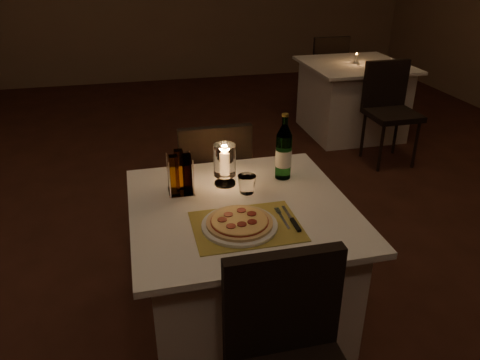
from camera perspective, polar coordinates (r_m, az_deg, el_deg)
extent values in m
cube|color=#401E14|center=(2.74, -5.93, -14.87)|extent=(8.00, 10.00, 0.02)
cube|color=white|center=(2.35, 0.12, -11.32)|extent=(0.88, 0.88, 0.71)
cube|color=white|center=(2.14, 0.13, -3.47)|extent=(1.00, 1.00, 0.03)
cube|color=black|center=(1.68, 5.24, -14.77)|extent=(0.42, 0.05, 0.42)
cube|color=black|center=(2.96, -3.53, -0.37)|extent=(0.42, 0.42, 0.05)
cube|color=black|center=(2.69, -2.96, 2.26)|extent=(0.42, 0.05, 0.42)
cylinder|color=black|center=(3.24, -0.99, -2.52)|extent=(0.03, 0.03, 0.44)
cylinder|color=black|center=(3.20, -6.96, -3.19)|extent=(0.03, 0.03, 0.44)
cylinder|color=black|center=(2.96, 0.45, -5.62)|extent=(0.03, 0.03, 0.44)
cylinder|color=black|center=(2.91, -6.11, -6.42)|extent=(0.03, 0.03, 0.44)
cube|color=#AB953B|center=(1.98, 0.79, -5.65)|extent=(0.45, 0.34, 0.00)
cylinder|color=white|center=(1.97, -0.06, -5.53)|extent=(0.32, 0.32, 0.01)
cylinder|color=#D8B77F|center=(1.96, -0.06, -5.21)|extent=(0.28, 0.28, 0.01)
cylinder|color=maroon|center=(1.96, -0.06, -5.02)|extent=(0.24, 0.24, 0.00)
cylinder|color=#EACC7F|center=(1.95, -0.06, -4.94)|extent=(0.24, 0.24, 0.00)
cylinder|color=maroon|center=(1.99, 1.44, -4.12)|extent=(0.04, 0.04, 0.00)
cylinder|color=maroon|center=(2.02, 0.18, -3.71)|extent=(0.04, 0.04, 0.00)
cylinder|color=maroon|center=(1.99, -1.43, -4.22)|extent=(0.04, 0.04, 0.00)
cylinder|color=maroon|center=(1.95, -2.19, -4.84)|extent=(0.04, 0.04, 0.00)
cylinder|color=maroon|center=(1.91, -1.10, -5.63)|extent=(0.04, 0.04, 0.00)
cylinder|color=maroon|center=(1.92, 0.23, -5.41)|extent=(0.04, 0.04, 0.00)
cylinder|color=maroon|center=(1.94, 1.50, -5.12)|extent=(0.04, 0.04, 0.00)
cube|color=silver|center=(2.02, 5.36, -4.94)|extent=(0.01, 0.14, 0.00)
cube|color=silver|center=(2.09, 4.63, -3.76)|extent=(0.02, 0.05, 0.00)
cube|color=black|center=(1.98, 6.78, -5.44)|extent=(0.02, 0.10, 0.01)
cube|color=silver|center=(2.08, 5.76, -3.99)|extent=(0.01, 0.12, 0.00)
cylinder|color=#58A459|center=(2.35, 5.32, 2.85)|extent=(0.08, 0.08, 0.23)
cylinder|color=#58A459|center=(2.28, 5.51, 7.22)|extent=(0.03, 0.03, 0.04)
cylinder|color=gold|center=(2.27, 5.55, 7.89)|extent=(0.03, 0.03, 0.01)
cylinder|color=silver|center=(2.36, 5.31, 2.72)|extent=(0.08, 0.08, 0.09)
cylinder|color=white|center=(2.32, -1.84, -0.38)|extent=(0.10, 0.10, 0.01)
cylinder|color=white|center=(2.31, -1.85, 0.20)|extent=(0.02, 0.02, 0.04)
cylinder|color=white|center=(2.27, -1.89, 2.46)|extent=(0.11, 0.11, 0.16)
cylinder|color=white|center=(2.27, -1.88, 2.10)|extent=(0.03, 0.03, 0.12)
ellipsoid|color=orange|center=(2.24, -1.91, 3.79)|extent=(0.02, 0.02, 0.03)
cube|color=white|center=(2.26, -7.16, -1.42)|extent=(0.12, 0.12, 0.01)
cylinder|color=white|center=(2.17, -8.56, -0.06)|extent=(0.01, 0.01, 0.18)
cylinder|color=white|center=(2.18, -5.69, 0.24)|extent=(0.01, 0.01, 0.18)
cylinder|color=white|center=(2.27, -8.84, 1.15)|extent=(0.01, 0.01, 0.18)
cylinder|color=white|center=(2.27, -6.09, 1.44)|extent=(0.01, 0.01, 0.18)
cube|color=#BF8C33|center=(2.19, -8.00, 0.53)|extent=(0.04, 0.04, 0.20)
cube|color=#3F1E14|center=(2.19, -6.44, 0.69)|extent=(0.04, 0.04, 0.20)
cube|color=#BF8C33|center=(2.24, -7.40, 1.26)|extent=(0.04, 0.04, 0.20)
cube|color=white|center=(5.11, 13.44, 9.43)|extent=(0.88, 0.88, 0.71)
cube|color=white|center=(5.01, 13.89, 13.46)|extent=(1.00, 1.00, 0.03)
cube|color=black|center=(4.41, 18.09, 7.59)|extent=(0.42, 0.42, 0.05)
cube|color=black|center=(4.50, 17.32, 11.13)|extent=(0.42, 0.05, 0.42)
cylinder|color=black|center=(4.27, 16.80, 3.71)|extent=(0.03, 0.03, 0.44)
cylinder|color=black|center=(4.45, 20.63, 4.02)|extent=(0.03, 0.03, 0.44)
cylinder|color=black|center=(4.55, 14.76, 5.36)|extent=(0.03, 0.03, 0.44)
cylinder|color=black|center=(4.71, 18.44, 5.60)|extent=(0.03, 0.03, 0.44)
cube|color=black|center=(5.78, 10.06, 12.77)|extent=(0.42, 0.42, 0.05)
cube|color=black|center=(5.56, 11.00, 14.61)|extent=(0.42, 0.05, 0.42)
cylinder|color=black|center=(6.06, 10.76, 10.99)|extent=(0.03, 0.03, 0.44)
cylinder|color=black|center=(5.93, 7.70, 10.88)|extent=(0.03, 0.03, 0.44)
cylinder|color=black|center=(5.76, 12.11, 10.07)|extent=(0.03, 0.03, 0.44)
cylinder|color=black|center=(5.62, 8.92, 9.95)|extent=(0.03, 0.03, 0.44)
cylinder|color=white|center=(5.00, 13.97, 14.13)|extent=(0.03, 0.03, 0.09)
ellipsoid|color=orange|center=(4.99, 14.04, 14.71)|extent=(0.01, 0.01, 0.02)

